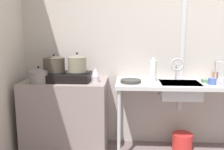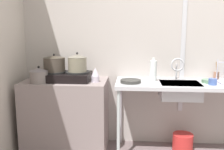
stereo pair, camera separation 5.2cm
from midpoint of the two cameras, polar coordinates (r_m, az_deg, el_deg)
wall_back at (r=3.17m, az=18.15°, el=9.60°), size 4.80×0.10×2.77m
wall_metal_strip at (r=3.09m, az=16.32°, el=12.26°), size 0.05×0.01×2.21m
counter_concrete at (r=3.02m, az=-9.65°, el=-8.86°), size 0.93×0.54×0.82m
counter_sink at (r=2.90m, az=16.05°, el=-2.87°), size 1.46×0.54×0.82m
stove at (r=2.90m, az=-9.66°, el=-0.24°), size 0.54×0.37×0.11m
pot_on_left_burner at (r=2.91m, az=-12.22°, el=2.53°), size 0.24×0.24×0.20m
pot_on_right_burner at (r=2.85m, az=-7.21°, el=2.69°), size 0.21×0.21×0.21m
pot_beside_stove at (r=2.84m, az=-15.45°, el=-0.09°), size 0.20×0.20×0.18m
percolator at (r=2.78m, az=-3.21°, el=0.00°), size 0.09×0.09×0.16m
sink_basin at (r=2.86m, az=15.38°, el=-3.34°), size 0.42×0.33×0.17m
faucet at (r=2.95m, az=14.85°, el=2.00°), size 0.15×0.08×0.25m
frying_pan at (r=2.76m, az=4.71°, el=-1.38°), size 0.22×0.22×0.03m
cup_by_rack at (r=2.85m, az=21.99°, el=-1.39°), size 0.09×0.09×0.07m
small_bowl_on_drainboard at (r=2.95m, az=20.97°, el=-1.26°), size 0.13×0.13×0.04m
bottle_by_sink at (r=2.84m, az=9.67°, el=0.93°), size 0.08×0.08×0.26m
utensil_jar at (r=3.19m, az=22.62°, el=-0.04°), size 0.06×0.06×0.20m
bucket_on_floor at (r=3.17m, az=15.92°, el=-14.24°), size 0.23×0.23×0.20m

